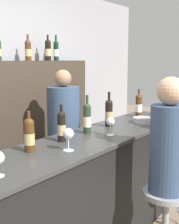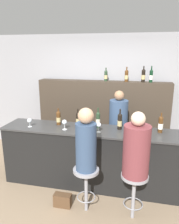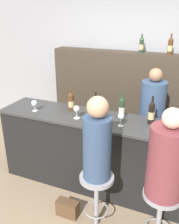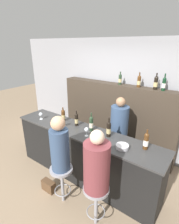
# 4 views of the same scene
# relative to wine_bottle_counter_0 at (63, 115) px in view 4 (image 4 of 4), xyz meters

# --- Properties ---
(ground_plane) EXTENTS (16.00, 16.00, 0.00)m
(ground_plane) POSITION_rel_wine_bottle_counter_0_xyz_m (0.59, -0.39, -1.13)
(ground_plane) COLOR #8C755B
(wall_back) EXTENTS (6.40, 0.05, 2.60)m
(wall_back) POSITION_rel_wine_bottle_counter_0_xyz_m (0.59, 1.34, 0.17)
(wall_back) COLOR gray
(wall_back) RESTS_ON ground_plane
(bar_counter) EXTENTS (2.97, 0.61, 1.01)m
(bar_counter) POSITION_rel_wine_bottle_counter_0_xyz_m (0.59, -0.11, -0.63)
(bar_counter) COLOR black
(bar_counter) RESTS_ON ground_plane
(back_bar_cabinet) EXTENTS (2.78, 0.28, 1.64)m
(back_bar_cabinet) POSITION_rel_wine_bottle_counter_0_xyz_m (0.59, 1.12, -0.31)
(back_bar_cabinet) COLOR #382D23
(back_bar_cabinet) RESTS_ON ground_plane
(wine_bottle_counter_0) EXTENTS (0.08, 0.08, 0.29)m
(wine_bottle_counter_0) POSITION_rel_wine_bottle_counter_0_xyz_m (0.00, 0.00, 0.00)
(wine_bottle_counter_0) COLOR #4C2D14
(wine_bottle_counter_0) RESTS_ON bar_counter
(wine_bottle_counter_1) EXTENTS (0.07, 0.07, 0.30)m
(wine_bottle_counter_1) POSITION_rel_wine_bottle_counter_0_xyz_m (0.35, 0.00, 0.00)
(wine_bottle_counter_1) COLOR black
(wine_bottle_counter_1) RESTS_ON bar_counter
(wine_bottle_counter_2) EXTENTS (0.07, 0.07, 0.34)m
(wine_bottle_counter_2) POSITION_rel_wine_bottle_counter_0_xyz_m (0.69, 0.00, 0.01)
(wine_bottle_counter_2) COLOR #233823
(wine_bottle_counter_2) RESTS_ON bar_counter
(wine_bottle_counter_3) EXTENTS (0.07, 0.07, 0.34)m
(wine_bottle_counter_3) POSITION_rel_wine_bottle_counter_0_xyz_m (1.05, 0.00, 0.01)
(wine_bottle_counter_3) COLOR black
(wine_bottle_counter_3) RESTS_ON bar_counter
(wine_bottle_counter_4) EXTENTS (0.08, 0.08, 0.32)m
(wine_bottle_counter_4) POSITION_rel_wine_bottle_counter_0_xyz_m (1.68, 0.00, 0.01)
(wine_bottle_counter_4) COLOR #4C2D14
(wine_bottle_counter_4) RESTS_ON bar_counter
(wine_bottle_backbar_0) EXTENTS (0.07, 0.07, 0.27)m
(wine_bottle_backbar_0) POSITION_rel_wine_bottle_counter_0_xyz_m (0.64, 1.12, 0.62)
(wine_bottle_backbar_0) COLOR #233823
(wine_bottle_backbar_0) RESTS_ON back_bar_cabinet
(wine_bottle_backbar_1) EXTENTS (0.07, 0.07, 0.30)m
(wine_bottle_backbar_1) POSITION_rel_wine_bottle_counter_0_xyz_m (1.06, 1.12, 0.63)
(wine_bottle_backbar_1) COLOR #4C2D14
(wine_bottle_backbar_1) RESTS_ON back_bar_cabinet
(wine_bottle_backbar_2) EXTENTS (0.08, 0.08, 0.32)m
(wine_bottle_backbar_2) POSITION_rel_wine_bottle_counter_0_xyz_m (1.39, 1.12, 0.64)
(wine_bottle_backbar_2) COLOR black
(wine_bottle_backbar_2) RESTS_ON back_bar_cabinet
(wine_bottle_backbar_3) EXTENTS (0.07, 0.07, 0.32)m
(wine_bottle_backbar_3) POSITION_rel_wine_bottle_counter_0_xyz_m (1.54, 1.12, 0.64)
(wine_bottle_backbar_3) COLOR black
(wine_bottle_backbar_3) RESTS_ON back_bar_cabinet
(wine_glass_0) EXTENTS (0.08, 0.08, 0.15)m
(wine_glass_0) POSITION_rel_wine_bottle_counter_0_xyz_m (-0.44, -0.21, -0.02)
(wine_glass_0) COLOR silver
(wine_glass_0) RESTS_ON bar_counter
(wine_glass_1) EXTENTS (0.08, 0.08, 0.17)m
(wine_glass_1) POSITION_rel_wine_bottle_counter_0_xyz_m (0.18, -0.21, -0.00)
(wine_glass_1) COLOR silver
(wine_glass_1) RESTS_ON bar_counter
(wine_glass_2) EXTENTS (0.07, 0.07, 0.16)m
(wine_glass_2) POSITION_rel_wine_bottle_counter_0_xyz_m (0.75, -0.21, -0.01)
(wine_glass_2) COLOR silver
(wine_glass_2) RESTS_ON bar_counter
(metal_bowl) EXTENTS (0.20, 0.20, 0.06)m
(metal_bowl) POSITION_rel_wine_bottle_counter_0_xyz_m (1.40, -0.19, -0.10)
(metal_bowl) COLOR #B7B7BC
(metal_bowl) RESTS_ON bar_counter
(bar_stool_left) EXTENTS (0.36, 0.36, 0.67)m
(bar_stool_left) POSITION_rel_wine_bottle_counter_0_xyz_m (0.67, -0.77, -0.61)
(bar_stool_left) COLOR gray
(bar_stool_left) RESTS_ON ground_plane
(guest_seated_left) EXTENTS (0.28, 0.28, 0.87)m
(guest_seated_left) POSITION_rel_wine_bottle_counter_0_xyz_m (0.67, -0.77, -0.07)
(guest_seated_left) COLOR #334766
(guest_seated_left) RESTS_ON bar_stool_left
(bar_stool_right) EXTENTS (0.36, 0.36, 0.67)m
(bar_stool_right) POSITION_rel_wine_bottle_counter_0_xyz_m (1.33, -0.77, -0.61)
(bar_stool_right) COLOR gray
(bar_stool_right) RESTS_ON ground_plane
(guest_seated_right) EXTENTS (0.34, 0.34, 0.86)m
(guest_seated_right) POSITION_rel_wine_bottle_counter_0_xyz_m (1.33, -0.77, -0.10)
(guest_seated_right) COLOR brown
(guest_seated_right) RESTS_ON bar_stool_right
(bartender) EXTENTS (0.34, 0.34, 1.55)m
(bartender) POSITION_rel_wine_bottle_counter_0_xyz_m (0.98, 0.53, -0.42)
(bartender) COLOR #334766
(bartender) RESTS_ON ground_plane
(handbag) EXTENTS (0.26, 0.12, 0.20)m
(handbag) POSITION_rel_wine_bottle_counter_0_xyz_m (0.31, -0.77, -1.03)
(handbag) COLOR #513823
(handbag) RESTS_ON ground_plane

